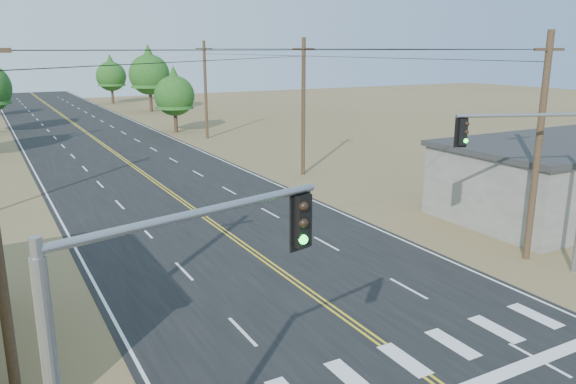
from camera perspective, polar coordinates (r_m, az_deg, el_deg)
road at (r=36.48m, az=-11.22°, el=-0.54°), size 15.00×200.00×0.02m
building_right at (r=36.21m, az=26.77°, el=1.30°), size 15.00×8.00×4.00m
utility_pole_right_near at (r=26.55m, az=24.09°, el=4.20°), size 1.80×0.30×10.00m
utility_pole_right_mid at (r=41.62m, az=1.57°, el=8.71°), size 1.80×0.30×10.00m
utility_pole_right_far at (r=59.66m, az=-8.38°, el=10.29°), size 1.80×0.30×10.00m
signal_mast_left at (r=9.47m, az=-14.13°, el=-15.47°), size 5.11×1.45×6.86m
signal_mast_right at (r=24.98m, az=24.99°, el=2.49°), size 5.48×2.34×6.89m
tree_right_near at (r=64.69m, az=-11.48°, el=9.96°), size 4.46×4.46×7.43m
tree_right_mid at (r=87.23m, az=-13.93°, el=11.90°), size 5.93×5.93×9.88m
tree_right_far at (r=102.21m, az=-17.55°, el=11.43°), size 4.99×4.99×8.32m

